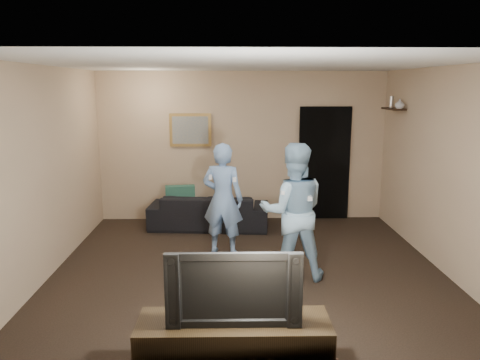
{
  "coord_description": "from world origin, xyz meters",
  "views": [
    {
      "loc": [
        -0.26,
        -5.65,
        2.35
      ],
      "look_at": [
        -0.1,
        0.3,
        1.15
      ],
      "focal_mm": 35.0,
      "sensor_mm": 36.0,
      "label": 1
    }
  ],
  "objects_px": {
    "wii_player_right": "(293,211)",
    "wii_player_left": "(223,199)",
    "tv_console": "(234,352)",
    "television": "(234,285)",
    "sofa": "(209,211)"
  },
  "relations": [
    {
      "from": "wii_player_right",
      "to": "wii_player_left",
      "type": "bearing_deg",
      "value": 135.01
    },
    {
      "from": "tv_console",
      "to": "television",
      "type": "relative_size",
      "value": 1.47
    },
    {
      "from": "wii_player_left",
      "to": "wii_player_right",
      "type": "height_order",
      "value": "wii_player_right"
    },
    {
      "from": "wii_player_left",
      "to": "wii_player_right",
      "type": "distance_m",
      "value": 1.22
    },
    {
      "from": "tv_console",
      "to": "television",
      "type": "xyz_separation_m",
      "value": [
        0.0,
        0.0,
        0.58
      ]
    },
    {
      "from": "television",
      "to": "sofa",
      "type": "bearing_deg",
      "value": 95.36
    },
    {
      "from": "wii_player_left",
      "to": "wii_player_right",
      "type": "xyz_separation_m",
      "value": [
        0.86,
        -0.86,
        0.05
      ]
    },
    {
      "from": "sofa",
      "to": "wii_player_right",
      "type": "distance_m",
      "value": 2.45
    },
    {
      "from": "television",
      "to": "wii_player_left",
      "type": "height_order",
      "value": "wii_player_left"
    },
    {
      "from": "tv_console",
      "to": "wii_player_left",
      "type": "bearing_deg",
      "value": 92.65
    },
    {
      "from": "sofa",
      "to": "wii_player_right",
      "type": "height_order",
      "value": "wii_player_right"
    },
    {
      "from": "television",
      "to": "wii_player_right",
      "type": "xyz_separation_m",
      "value": [
        0.75,
        2.08,
        0.02
      ]
    },
    {
      "from": "sofa",
      "to": "television",
      "type": "bearing_deg",
      "value": 99.83
    },
    {
      "from": "tv_console",
      "to": "wii_player_left",
      "type": "xyz_separation_m",
      "value": [
        -0.11,
        2.95,
        0.54
      ]
    },
    {
      "from": "sofa",
      "to": "wii_player_left",
      "type": "bearing_deg",
      "value": 106.09
    }
  ]
}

